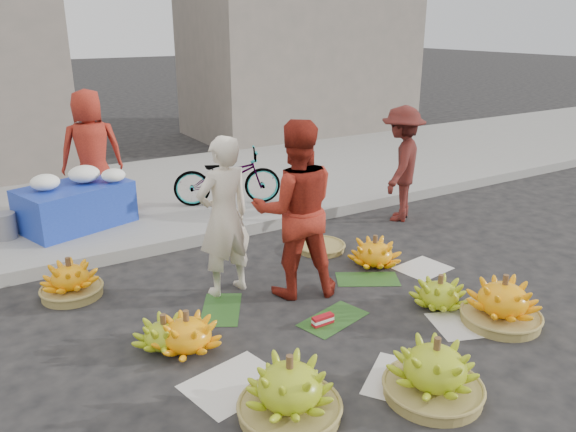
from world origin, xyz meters
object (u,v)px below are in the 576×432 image
banana_bunch_0 (187,332)px  bicycle (227,177)px  banana_bunch_4 (439,293)px  flower_table (76,203)px  vendor_cream (224,217)px

banana_bunch_0 → bicycle: bearing=59.2°
banana_bunch_4 → flower_table: 4.53m
banana_bunch_4 → vendor_cream: 2.18m
vendor_cream → bicycle: 2.52m
banana_bunch_0 → bicycle: bicycle is taller
banana_bunch_0 → flower_table: (-0.20, 3.21, 0.27)m
vendor_cream → banana_bunch_4: bearing=132.5°
bicycle → flower_table: bearing=107.0°
banana_bunch_0 → flower_table: bearing=93.5°
flower_table → banana_bunch_0: bearing=-104.6°
banana_bunch_0 → vendor_cream: vendor_cream is taller
vendor_cream → flower_table: (-0.93, 2.42, -0.37)m
banana_bunch_4 → bicycle: size_ratio=0.45×
banana_bunch_0 → vendor_cream: bearing=47.3°
flower_table → bicycle: bicycle is taller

